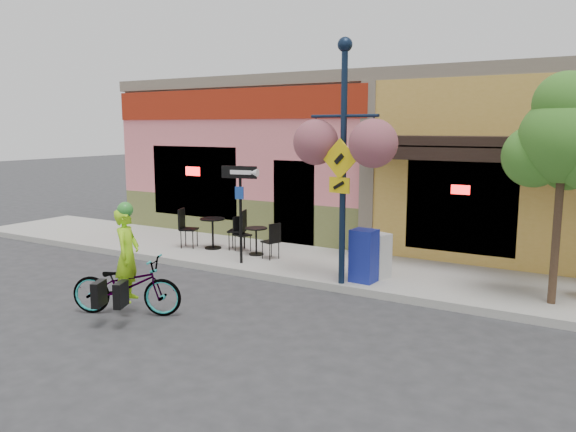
{
  "coord_description": "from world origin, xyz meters",
  "views": [
    {
      "loc": [
        4.14,
        -8.95,
        3.16
      ],
      "look_at": [
        -1.45,
        0.5,
        1.4
      ],
      "focal_mm": 35.0,
      "sensor_mm": 36.0,
      "label": 1
    }
  ],
  "objects_px": {
    "bicycle": "(127,286)",
    "newspaper_box_grey": "(378,256)",
    "cyclist_rider": "(128,270)",
    "building": "(454,158)",
    "street_tree": "(560,189)",
    "lamp_post": "(343,164)",
    "one_way_sign": "(241,215)",
    "newspaper_box_blue": "(364,256)"
  },
  "relations": [
    {
      "from": "building",
      "to": "cyclist_rider",
      "type": "relative_size",
      "value": 11.59
    },
    {
      "from": "building",
      "to": "one_way_sign",
      "type": "xyz_separation_m",
      "value": [
        -2.95,
        -6.51,
        -1.02
      ]
    },
    {
      "from": "bicycle",
      "to": "newspaper_box_grey",
      "type": "relative_size",
      "value": 2.11
    },
    {
      "from": "street_tree",
      "to": "building",
      "type": "bearing_deg",
      "value": 118.31
    },
    {
      "from": "cyclist_rider",
      "to": "newspaper_box_blue",
      "type": "distance_m",
      "value": 4.44
    },
    {
      "from": "building",
      "to": "bicycle",
      "type": "distance_m",
      "value": 10.51
    },
    {
      "from": "building",
      "to": "bicycle",
      "type": "bearing_deg",
      "value": -106.09
    },
    {
      "from": "one_way_sign",
      "to": "bicycle",
      "type": "bearing_deg",
      "value": -99.78
    },
    {
      "from": "building",
      "to": "bicycle",
      "type": "xyz_separation_m",
      "value": [
        -2.87,
        -9.96,
        -1.75
      ]
    },
    {
      "from": "bicycle",
      "to": "newspaper_box_grey",
      "type": "distance_m",
      "value": 4.88
    },
    {
      "from": "newspaper_box_grey",
      "to": "street_tree",
      "type": "bearing_deg",
      "value": 18.12
    },
    {
      "from": "bicycle",
      "to": "one_way_sign",
      "type": "height_order",
      "value": "one_way_sign"
    },
    {
      "from": "newspaper_box_grey",
      "to": "building",
      "type": "bearing_deg",
      "value": 109.96
    },
    {
      "from": "building",
      "to": "street_tree",
      "type": "xyz_separation_m",
      "value": [
        3.31,
        -6.14,
        -0.13
      ]
    },
    {
      "from": "one_way_sign",
      "to": "newspaper_box_grey",
      "type": "relative_size",
      "value": 2.41
    },
    {
      "from": "street_tree",
      "to": "bicycle",
      "type": "bearing_deg",
      "value": -148.29
    },
    {
      "from": "newspaper_box_blue",
      "to": "street_tree",
      "type": "xyz_separation_m",
      "value": [
        3.33,
        0.38,
        1.46
      ]
    },
    {
      "from": "building",
      "to": "street_tree",
      "type": "distance_m",
      "value": 6.98
    },
    {
      "from": "lamp_post",
      "to": "one_way_sign",
      "type": "xyz_separation_m",
      "value": [
        -2.62,
        0.34,
        -1.23
      ]
    },
    {
      "from": "lamp_post",
      "to": "newspaper_box_grey",
      "type": "distance_m",
      "value": 2.06
    },
    {
      "from": "bicycle",
      "to": "building",
      "type": "bearing_deg",
      "value": -40.02
    },
    {
      "from": "building",
      "to": "lamp_post",
      "type": "xyz_separation_m",
      "value": [
        -0.34,
        -6.85,
        0.21
      ]
    },
    {
      "from": "cyclist_rider",
      "to": "street_tree",
      "type": "distance_m",
      "value": 7.35
    },
    {
      "from": "building",
      "to": "street_tree",
      "type": "relative_size",
      "value": 4.61
    },
    {
      "from": "lamp_post",
      "to": "one_way_sign",
      "type": "height_order",
      "value": "lamp_post"
    },
    {
      "from": "building",
      "to": "lamp_post",
      "type": "height_order",
      "value": "lamp_post"
    },
    {
      "from": "bicycle",
      "to": "lamp_post",
      "type": "relative_size",
      "value": 0.41
    },
    {
      "from": "newspaper_box_blue",
      "to": "newspaper_box_grey",
      "type": "xyz_separation_m",
      "value": [
        0.12,
        0.43,
        -0.07
      ]
    },
    {
      "from": "building",
      "to": "newspaper_box_blue",
      "type": "bearing_deg",
      "value": -90.15
    },
    {
      "from": "lamp_post",
      "to": "one_way_sign",
      "type": "bearing_deg",
      "value": -178.96
    },
    {
      "from": "cyclist_rider",
      "to": "bicycle",
      "type": "bearing_deg",
      "value": 66.07
    },
    {
      "from": "lamp_post",
      "to": "street_tree",
      "type": "height_order",
      "value": "lamp_post"
    },
    {
      "from": "cyclist_rider",
      "to": "newspaper_box_blue",
      "type": "bearing_deg",
      "value": -63.15
    },
    {
      "from": "building",
      "to": "newspaper_box_grey",
      "type": "relative_size",
      "value": 20.26
    },
    {
      "from": "newspaper_box_grey",
      "to": "street_tree",
      "type": "distance_m",
      "value": 3.55
    },
    {
      "from": "bicycle",
      "to": "cyclist_rider",
      "type": "xyz_separation_m",
      "value": [
        0.05,
        0.0,
        0.29
      ]
    },
    {
      "from": "cyclist_rider",
      "to": "newspaper_box_blue",
      "type": "xyz_separation_m",
      "value": [
        2.8,
        3.44,
        -0.12
      ]
    },
    {
      "from": "building",
      "to": "street_tree",
      "type": "height_order",
      "value": "building"
    },
    {
      "from": "lamp_post",
      "to": "newspaper_box_blue",
      "type": "distance_m",
      "value": 1.85
    },
    {
      "from": "building",
      "to": "cyclist_rider",
      "type": "bearing_deg",
      "value": -105.82
    },
    {
      "from": "street_tree",
      "to": "newspaper_box_blue",
      "type": "bearing_deg",
      "value": -173.46
    },
    {
      "from": "bicycle",
      "to": "newspaper_box_blue",
      "type": "relative_size",
      "value": 1.83
    }
  ]
}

